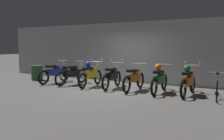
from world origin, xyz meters
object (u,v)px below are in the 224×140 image
at_px(trash_bin, 37,73).
at_px(motorbike_slot_1, 72,74).
at_px(motorbike_slot_2, 91,74).
at_px(motorbike_slot_4, 134,78).
at_px(motorbike_slot_5, 160,79).
at_px(bicycle, 217,88).
at_px(motorbike_slot_0, 55,72).
at_px(motorbike_slot_6, 188,80).
at_px(motorbike_slot_3, 112,76).

bearing_deg(trash_bin, motorbike_slot_1, -4.24).
relative_size(motorbike_slot_2, motorbike_slot_4, 1.00).
distance_m(motorbike_slot_5, bicycle, 1.97).
height_order(motorbike_slot_0, motorbike_slot_6, motorbike_slot_6).
bearing_deg(bicycle, motorbike_slot_2, -179.71).
relative_size(motorbike_slot_5, motorbike_slot_6, 1.00).
bearing_deg(motorbike_slot_4, trash_bin, 178.58).
bearing_deg(trash_bin, motorbike_slot_5, -1.06).
xyz_separation_m(bicycle, trash_bin, (-8.42, 0.15, 0.01)).
height_order(motorbike_slot_6, bicycle, motorbike_slot_6).
distance_m(motorbike_slot_2, motorbike_slot_6, 4.06).
xyz_separation_m(motorbike_slot_0, bicycle, (7.03, 0.06, -0.13)).
relative_size(bicycle, trash_bin, 2.31).
height_order(motorbike_slot_1, motorbike_slot_5, motorbike_slot_5).
relative_size(motorbike_slot_6, trash_bin, 2.61).
bearing_deg(motorbike_slot_1, motorbike_slot_3, 2.77).
bearing_deg(trash_bin, motorbike_slot_0, -8.62).
xyz_separation_m(motorbike_slot_1, motorbike_slot_3, (2.02, 0.10, 0.00)).
xyz_separation_m(motorbike_slot_0, motorbike_slot_2, (2.03, 0.04, 0.04)).
height_order(motorbike_slot_2, motorbike_slot_6, same).
xyz_separation_m(motorbike_slot_2, motorbike_slot_4, (2.03, 0.04, -0.04)).
distance_m(motorbike_slot_3, trash_bin, 4.44).
bearing_deg(motorbike_slot_5, bicycle, -0.85).
height_order(motorbike_slot_0, motorbike_slot_2, motorbike_slot_2).
bearing_deg(bicycle, motorbike_slot_3, 179.03).
distance_m(motorbike_slot_1, bicycle, 6.01).
xyz_separation_m(motorbike_slot_3, trash_bin, (-4.43, 0.08, -0.12)).
bearing_deg(motorbike_slot_1, motorbike_slot_2, 0.28).
distance_m(motorbike_slot_2, trash_bin, 3.43).
distance_m(motorbike_slot_1, motorbike_slot_2, 1.01).
bearing_deg(motorbike_slot_5, trash_bin, 178.94).
relative_size(motorbike_slot_6, bicycle, 1.13).
xyz_separation_m(motorbike_slot_1, trash_bin, (-2.41, 0.18, -0.12)).
relative_size(motorbike_slot_5, bicycle, 1.13).
bearing_deg(trash_bin, bicycle, -1.01).
bearing_deg(motorbike_slot_3, bicycle, -0.97).
relative_size(motorbike_slot_5, trash_bin, 2.61).
height_order(motorbike_slot_6, trash_bin, motorbike_slot_6).
relative_size(motorbike_slot_0, motorbike_slot_6, 1.00).
height_order(motorbike_slot_4, motorbike_slot_6, motorbike_slot_6).
xyz_separation_m(motorbike_slot_1, bicycle, (6.01, 0.03, -0.13)).
bearing_deg(motorbike_slot_4, motorbike_slot_2, -178.91).
bearing_deg(motorbike_slot_0, trash_bin, 171.38).
distance_m(motorbike_slot_0, motorbike_slot_5, 5.07).
bearing_deg(bicycle, motorbike_slot_4, 179.73).
xyz_separation_m(motorbike_slot_1, motorbike_slot_5, (4.05, 0.06, 0.04)).
distance_m(motorbike_slot_0, motorbike_slot_4, 4.05).
relative_size(motorbike_slot_2, motorbike_slot_6, 1.00).
bearing_deg(motorbike_slot_4, motorbike_slot_0, -178.92).
relative_size(motorbike_slot_3, bicycle, 1.13).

